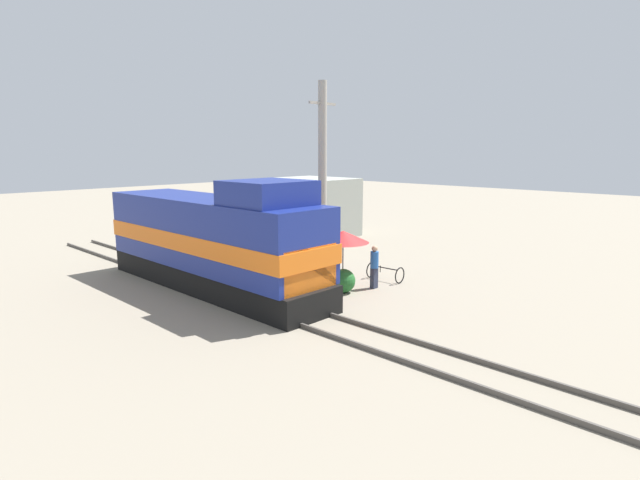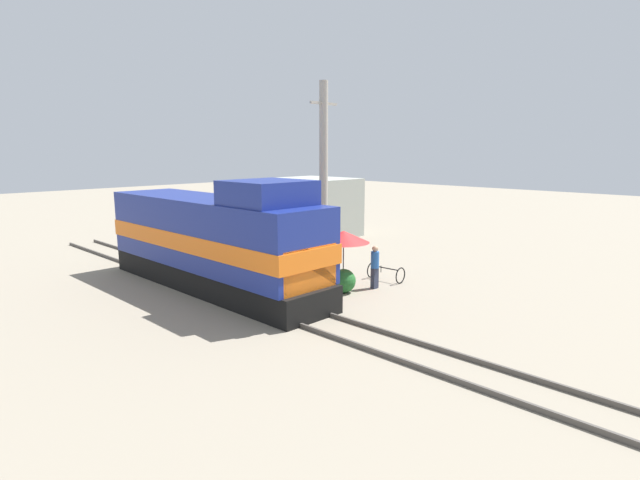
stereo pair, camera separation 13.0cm
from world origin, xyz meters
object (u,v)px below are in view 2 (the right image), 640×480
Objects in this scene: vendor_umbrella at (344,237)px; bicycle at (386,272)px; billboard_sign at (253,207)px; locomotive at (217,242)px; utility_pole at (324,173)px; person_bystander at (375,265)px.

vendor_umbrella reaches higher than bicycle.
billboard_sign reaches higher than vendor_umbrella.
billboard_sign is (4.39, 3.19, 0.79)m from locomotive.
billboard_sign is at bearing 35.98° from locomotive.
utility_pole is (6.68, 0.39, 2.54)m from locomotive.
utility_pole reaches higher than person_bystander.
bicycle is at bearing -77.88° from billboard_sign.
billboard_sign reaches higher than person_bystander.
person_bystander is at bearing 14.89° from bicycle.
person_bystander is 1.52m from bicycle.
billboard_sign is 1.97× the size of person_bystander.
billboard_sign is 7.87m from bicycle.
vendor_umbrella is (-2.93, -3.97, -2.37)m from utility_pole.
utility_pole reaches higher than locomotive.
bicycle is (2.21, -0.55, -1.82)m from vendor_umbrella.
billboard_sign reaches higher than bicycle.
vendor_umbrella is at bearing -95.41° from billboard_sign.
utility_pole is 5.65× the size of bicycle.
utility_pole is 4.96× the size of person_bystander.
vendor_umbrella is 1.34× the size of person_bystander.
utility_pole is at bearing -50.69° from billboard_sign.
bicycle is (1.57, -7.32, -2.43)m from billboard_sign.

